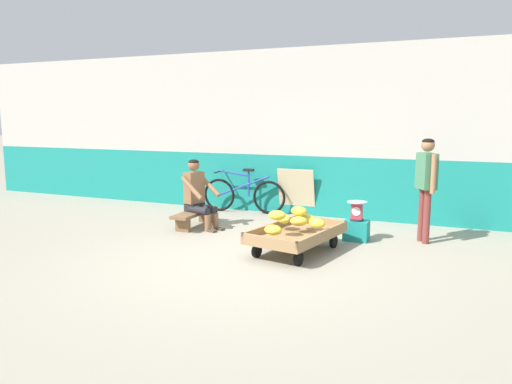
{
  "coord_description": "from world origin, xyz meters",
  "views": [
    {
      "loc": [
        2.55,
        -5.37,
        1.84
      ],
      "look_at": [
        -0.21,
        1.06,
        0.75
      ],
      "focal_mm": 34.01,
      "sensor_mm": 36.0,
      "label": 1
    }
  ],
  "objects_px": {
    "low_bench": "(195,215)",
    "vendor_seated": "(198,194)",
    "weighing_scale": "(357,211)",
    "bicycle_near_left": "(244,194)",
    "plastic_crate": "(356,231)",
    "sign_board": "(296,192)",
    "banana_cart": "(297,235)",
    "customer_adult": "(426,178)"
  },
  "relations": [
    {
      "from": "vendor_seated",
      "to": "weighing_scale",
      "type": "distance_m",
      "value": 2.62
    },
    {
      "from": "bicycle_near_left",
      "to": "banana_cart",
      "type": "bearing_deg",
      "value": -50.93
    },
    {
      "from": "bicycle_near_left",
      "to": "sign_board",
      "type": "distance_m",
      "value": 1.03
    },
    {
      "from": "weighing_scale",
      "to": "sign_board",
      "type": "distance_m",
      "value": 2.04
    },
    {
      "from": "low_bench",
      "to": "weighing_scale",
      "type": "height_order",
      "value": "weighing_scale"
    },
    {
      "from": "plastic_crate",
      "to": "bicycle_near_left",
      "type": "height_order",
      "value": "bicycle_near_left"
    },
    {
      "from": "bicycle_near_left",
      "to": "customer_adult",
      "type": "distance_m",
      "value": 3.58
    },
    {
      "from": "banana_cart",
      "to": "weighing_scale",
      "type": "bearing_deg",
      "value": 57.95
    },
    {
      "from": "low_bench",
      "to": "sign_board",
      "type": "xyz_separation_m",
      "value": [
        1.26,
        1.61,
        0.24
      ]
    },
    {
      "from": "banana_cart",
      "to": "plastic_crate",
      "type": "distance_m",
      "value": 1.16
    },
    {
      "from": "bicycle_near_left",
      "to": "sign_board",
      "type": "xyz_separation_m",
      "value": [
        1.02,
        0.16,
        0.09
      ]
    },
    {
      "from": "vendor_seated",
      "to": "plastic_crate",
      "type": "height_order",
      "value": "vendor_seated"
    },
    {
      "from": "vendor_seated",
      "to": "customer_adult",
      "type": "height_order",
      "value": "customer_adult"
    },
    {
      "from": "vendor_seated",
      "to": "sign_board",
      "type": "relative_size",
      "value": 1.29
    },
    {
      "from": "banana_cart",
      "to": "plastic_crate",
      "type": "bearing_deg",
      "value": 57.98
    },
    {
      "from": "vendor_seated",
      "to": "bicycle_near_left",
      "type": "xyz_separation_m",
      "value": [
        0.16,
        1.47,
        -0.21
      ]
    },
    {
      "from": "plastic_crate",
      "to": "sign_board",
      "type": "xyz_separation_m",
      "value": [
        -1.43,
        1.45,
        0.29
      ]
    },
    {
      "from": "low_bench",
      "to": "customer_adult",
      "type": "height_order",
      "value": "customer_adult"
    },
    {
      "from": "plastic_crate",
      "to": "sign_board",
      "type": "distance_m",
      "value": 2.06
    },
    {
      "from": "bicycle_near_left",
      "to": "customer_adult",
      "type": "relative_size",
      "value": 1.08
    },
    {
      "from": "banana_cart",
      "to": "sign_board",
      "type": "distance_m",
      "value": 2.57
    },
    {
      "from": "low_bench",
      "to": "vendor_seated",
      "type": "xyz_separation_m",
      "value": [
        0.08,
        -0.03,
        0.37
      ]
    },
    {
      "from": "banana_cart",
      "to": "customer_adult",
      "type": "relative_size",
      "value": 1.03
    },
    {
      "from": "customer_adult",
      "to": "banana_cart",
      "type": "bearing_deg",
      "value": -140.77
    },
    {
      "from": "bicycle_near_left",
      "to": "vendor_seated",
      "type": "bearing_deg",
      "value": -96.07
    },
    {
      "from": "banana_cart",
      "to": "vendor_seated",
      "type": "height_order",
      "value": "vendor_seated"
    },
    {
      "from": "weighing_scale",
      "to": "sign_board",
      "type": "bearing_deg",
      "value": 134.75
    },
    {
      "from": "plastic_crate",
      "to": "bicycle_near_left",
      "type": "distance_m",
      "value": 2.77
    },
    {
      "from": "low_bench",
      "to": "bicycle_near_left",
      "type": "distance_m",
      "value": 1.48
    },
    {
      "from": "vendor_seated",
      "to": "customer_adult",
      "type": "distance_m",
      "value": 3.59
    },
    {
      "from": "vendor_seated",
      "to": "weighing_scale",
      "type": "relative_size",
      "value": 3.8
    },
    {
      "from": "sign_board",
      "to": "vendor_seated",
      "type": "bearing_deg",
      "value": -125.66
    },
    {
      "from": "low_bench",
      "to": "weighing_scale",
      "type": "xyz_separation_m",
      "value": [
        2.69,
        0.16,
        0.25
      ]
    },
    {
      "from": "low_bench",
      "to": "weighing_scale",
      "type": "distance_m",
      "value": 2.71
    },
    {
      "from": "banana_cart",
      "to": "plastic_crate",
      "type": "relative_size",
      "value": 4.37
    },
    {
      "from": "bicycle_near_left",
      "to": "sign_board",
      "type": "relative_size",
      "value": 1.88
    },
    {
      "from": "banana_cart",
      "to": "weighing_scale",
      "type": "relative_size",
      "value": 5.25
    },
    {
      "from": "banana_cart",
      "to": "low_bench",
      "type": "distance_m",
      "value": 2.23
    },
    {
      "from": "banana_cart",
      "to": "sign_board",
      "type": "relative_size",
      "value": 1.78
    },
    {
      "from": "vendor_seated",
      "to": "sign_board",
      "type": "bearing_deg",
      "value": 54.34
    },
    {
      "from": "vendor_seated",
      "to": "bicycle_near_left",
      "type": "bearing_deg",
      "value": 83.93
    },
    {
      "from": "low_bench",
      "to": "weighing_scale",
      "type": "bearing_deg",
      "value": 3.49
    }
  ]
}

